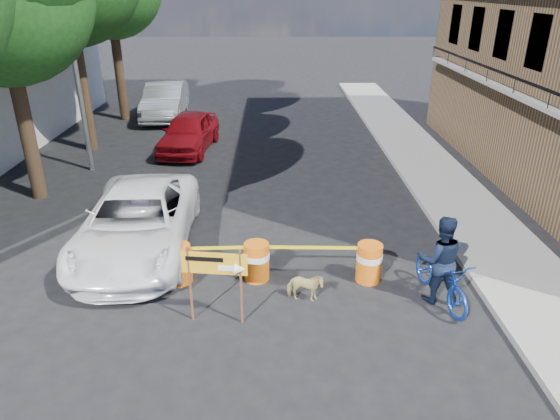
{
  "coord_description": "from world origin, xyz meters",
  "views": [
    {
      "loc": [
        0.56,
        -7.65,
        6.11
      ],
      "look_at": [
        0.72,
        2.99,
        1.3
      ],
      "focal_mm": 32.0,
      "sensor_mm": 36.0,
      "label": 1
    }
  ],
  "objects_px": {
    "barrel_mid_right": "(257,261)",
    "sedan_silver": "(165,100)",
    "barrel_far_left": "(111,263)",
    "detour_sign": "(222,270)",
    "barrel_far_right": "(369,262)",
    "dog": "(305,287)",
    "suv_white": "(138,222)",
    "bicycle": "(445,257)",
    "sedan_red": "(189,132)",
    "barrel_mid_left": "(179,263)",
    "pedestrian": "(440,260)"
  },
  "relations": [
    {
      "from": "barrel_mid_right",
      "to": "sedan_silver",
      "type": "height_order",
      "value": "sedan_silver"
    },
    {
      "from": "barrel_far_left",
      "to": "detour_sign",
      "type": "bearing_deg",
      "value": -30.13
    },
    {
      "from": "barrel_far_left",
      "to": "barrel_far_right",
      "type": "relative_size",
      "value": 1.0
    },
    {
      "from": "barrel_far_left",
      "to": "dog",
      "type": "distance_m",
      "value": 4.36
    },
    {
      "from": "barrel_mid_right",
      "to": "barrel_far_right",
      "type": "distance_m",
      "value": 2.52
    },
    {
      "from": "suv_white",
      "to": "barrel_far_right",
      "type": "bearing_deg",
      "value": -17.82
    },
    {
      "from": "bicycle",
      "to": "suv_white",
      "type": "xyz_separation_m",
      "value": [
        -6.87,
        2.3,
        -0.25
      ]
    },
    {
      "from": "barrel_far_left",
      "to": "detour_sign",
      "type": "distance_m",
      "value": 3.14
    },
    {
      "from": "bicycle",
      "to": "dog",
      "type": "xyz_separation_m",
      "value": [
        -2.85,
        0.0,
        -0.69
      ]
    },
    {
      "from": "detour_sign",
      "to": "dog",
      "type": "height_order",
      "value": "detour_sign"
    },
    {
      "from": "barrel_far_left",
      "to": "detour_sign",
      "type": "relative_size",
      "value": 0.55
    },
    {
      "from": "suv_white",
      "to": "barrel_mid_right",
      "type": "bearing_deg",
      "value": -27.95
    },
    {
      "from": "sedan_red",
      "to": "sedan_silver",
      "type": "relative_size",
      "value": 0.84
    },
    {
      "from": "dog",
      "to": "barrel_far_right",
      "type": "bearing_deg",
      "value": -51.7
    },
    {
      "from": "detour_sign",
      "to": "sedan_red",
      "type": "bearing_deg",
      "value": 108.9
    },
    {
      "from": "bicycle",
      "to": "sedan_silver",
      "type": "distance_m",
      "value": 18.39
    },
    {
      "from": "barrel_mid_left",
      "to": "sedan_red",
      "type": "bearing_deg",
      "value": 97.23
    },
    {
      "from": "barrel_mid_right",
      "to": "bicycle",
      "type": "relative_size",
      "value": 0.44
    },
    {
      "from": "barrel_mid_left",
      "to": "detour_sign",
      "type": "height_order",
      "value": "detour_sign"
    },
    {
      "from": "barrel_mid_right",
      "to": "barrel_mid_left",
      "type": "bearing_deg",
      "value": -177.85
    },
    {
      "from": "barrel_mid_right",
      "to": "dog",
      "type": "bearing_deg",
      "value": -40.24
    },
    {
      "from": "barrel_mid_right",
      "to": "bicycle",
      "type": "xyz_separation_m",
      "value": [
        3.89,
        -0.88,
        0.55
      ]
    },
    {
      "from": "barrel_far_right",
      "to": "sedan_red",
      "type": "xyz_separation_m",
      "value": [
        -5.49,
        9.86,
        0.28
      ]
    },
    {
      "from": "sedan_red",
      "to": "bicycle",
      "type": "bearing_deg",
      "value": -50.55
    },
    {
      "from": "barrel_mid_right",
      "to": "sedan_silver",
      "type": "relative_size",
      "value": 0.17
    },
    {
      "from": "barrel_mid_left",
      "to": "detour_sign",
      "type": "relative_size",
      "value": 0.55
    },
    {
      "from": "barrel_mid_left",
      "to": "bicycle",
      "type": "height_order",
      "value": "bicycle"
    },
    {
      "from": "suv_white",
      "to": "detour_sign",
      "type": "bearing_deg",
      "value": -53.99
    },
    {
      "from": "barrel_mid_right",
      "to": "pedestrian",
      "type": "distance_m",
      "value": 3.93
    },
    {
      "from": "barrel_far_left",
      "to": "dog",
      "type": "relative_size",
      "value": 1.15
    },
    {
      "from": "barrel_far_left",
      "to": "dog",
      "type": "bearing_deg",
      "value": -10.98
    },
    {
      "from": "dog",
      "to": "suv_white",
      "type": "height_order",
      "value": "suv_white"
    },
    {
      "from": "bicycle",
      "to": "suv_white",
      "type": "relative_size",
      "value": 0.37
    },
    {
      "from": "dog",
      "to": "suv_white",
      "type": "xyz_separation_m",
      "value": [
        -4.01,
        2.3,
        0.45
      ]
    },
    {
      "from": "pedestrian",
      "to": "bicycle",
      "type": "xyz_separation_m",
      "value": [
        0.09,
        0.0,
        0.05
      ]
    },
    {
      "from": "barrel_far_right",
      "to": "pedestrian",
      "type": "height_order",
      "value": "pedestrian"
    },
    {
      "from": "barrel_mid_left",
      "to": "dog",
      "type": "bearing_deg",
      "value": -16.34
    },
    {
      "from": "sedan_silver",
      "to": "barrel_mid_left",
      "type": "bearing_deg",
      "value": -80.91
    },
    {
      "from": "bicycle",
      "to": "sedan_silver",
      "type": "relative_size",
      "value": 0.39
    },
    {
      "from": "barrel_mid_right",
      "to": "sedan_red",
      "type": "bearing_deg",
      "value": 106.95
    },
    {
      "from": "barrel_far_left",
      "to": "detour_sign",
      "type": "xyz_separation_m",
      "value": [
        2.64,
        -1.53,
        0.72
      ]
    },
    {
      "from": "sedan_red",
      "to": "suv_white",
      "type": "bearing_deg",
      "value": -83.38
    },
    {
      "from": "bicycle",
      "to": "suv_white",
      "type": "height_order",
      "value": "bicycle"
    },
    {
      "from": "pedestrian",
      "to": "barrel_far_left",
      "type": "bearing_deg",
      "value": -1.25
    },
    {
      "from": "barrel_far_left",
      "to": "pedestrian",
      "type": "height_order",
      "value": "pedestrian"
    },
    {
      "from": "bicycle",
      "to": "sedan_red",
      "type": "bearing_deg",
      "value": 110.58
    },
    {
      "from": "detour_sign",
      "to": "pedestrian",
      "type": "distance_m",
      "value": 4.46
    },
    {
      "from": "barrel_mid_right",
      "to": "suv_white",
      "type": "bearing_deg",
      "value": 154.43
    },
    {
      "from": "pedestrian",
      "to": "barrel_mid_left",
      "type": "bearing_deg",
      "value": -2.87
    },
    {
      "from": "dog",
      "to": "barrel_mid_left",
      "type": "bearing_deg",
      "value": 84.06
    }
  ]
}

